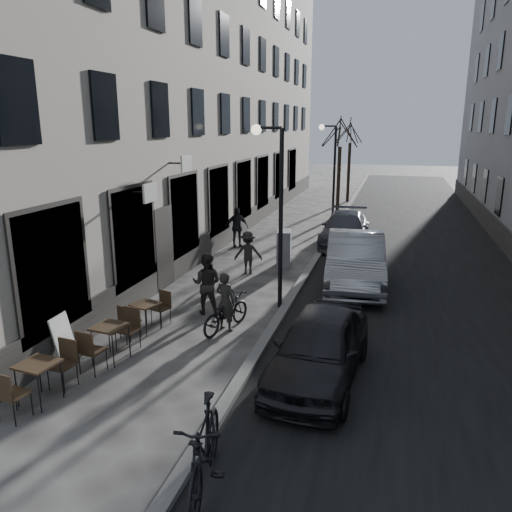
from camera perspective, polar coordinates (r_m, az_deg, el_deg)
The scene contains 22 objects.
ground at distance 9.29m, azimuth -6.04°, elevation -18.50°, with size 120.00×120.00×0.00m, color #3C3936.
road at distance 23.75m, azimuth 17.33°, elevation 1.78°, with size 7.30×60.00×0.00m, color black.
kerb at distance 23.88m, azimuth 8.57°, elevation 2.51°, with size 0.25×60.00×0.12m, color slate.
building_left at distance 25.49m, azimuth -5.51°, elevation 21.33°, with size 4.00×35.00×16.00m, color #ACA090.
streetlamp_near at distance 13.69m, azimuth 2.18°, elevation 6.71°, with size 0.90×0.28×5.09m.
streetlamp_far at distance 25.45m, azimuth 8.58°, elevation 10.32°, with size 0.90×0.28×5.09m.
tree_near at distance 28.35m, azimuth 9.64°, elevation 13.77°, with size 2.40×2.40×5.70m.
tree_far at distance 34.32m, azimuth 10.76°, elevation 13.87°, with size 2.40×2.40×5.70m.
bistro_set_a at distance 10.41m, azimuth -23.56°, elevation -12.70°, with size 0.74×1.67×0.96m.
bistro_set_b at distance 11.60m, azimuth -16.28°, elevation -9.11°, with size 0.75×1.69×0.97m.
bistro_set_c at distance 12.97m, azimuth -12.48°, elevation -6.51°, with size 0.84×1.53×0.87m.
sign_board at distance 11.87m, azimuth -21.04°, elevation -9.30°, with size 0.40×0.64×1.08m.
utility_cabinet at distance 18.27m, azimuth 3.21°, elevation 0.84°, with size 0.50×0.91×1.36m, color slate.
bicycle at distance 12.74m, azimuth -3.49°, elevation -6.46°, with size 0.63×1.80×0.94m, color black.
cyclist_rider at distance 12.63m, azimuth -3.51°, elevation -5.19°, with size 0.56×0.37×1.54m, color #262421.
pedestrian_near at distance 13.76m, azimuth -5.63°, elevation -3.14°, with size 0.84×0.65×1.73m, color black.
pedestrian_mid at distance 17.37m, azimuth -0.90°, elevation 0.38°, with size 0.98×0.56×1.51m, color black.
pedestrian_far at distance 21.27m, azimuth -2.23°, elevation 3.32°, with size 1.00×0.42×1.70m, color black.
car_near at distance 10.39m, azimuth 7.24°, elevation -10.28°, with size 1.66×4.13×1.41m, color black.
car_mid at distance 16.43m, azimuth 11.29°, elevation -0.45°, with size 1.78×5.09×1.68m, color #909298.
car_far at distance 21.98m, azimuth 10.13°, elevation 3.06°, with size 1.94×4.77×1.39m, color #3B3C45.
moped at distance 7.58m, azimuth -5.90°, elevation -21.10°, with size 0.61×2.17×1.31m, color black.
Camera 1 is at (2.96, -7.18, 5.09)m, focal length 35.00 mm.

